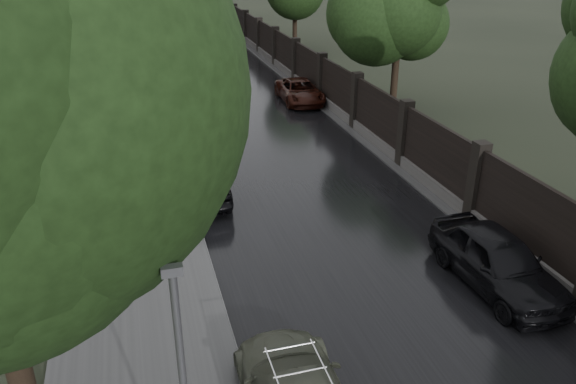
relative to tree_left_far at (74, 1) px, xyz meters
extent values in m
cube|color=#383533|center=(12.60, 2.00, -4.99)|extent=(0.40, 75.00, 0.50)
cube|color=black|center=(12.60, 2.00, -3.74)|extent=(0.15, 75.00, 2.00)
cylinder|color=black|center=(0.40, -27.00, -1.67)|extent=(0.36, 0.36, 7.15)
cylinder|color=black|center=(0.00, 0.00, -2.32)|extent=(0.36, 0.36, 5.85)
sphere|color=black|center=(0.00, 0.00, 0.02)|extent=(4.25, 4.25, 4.25)
cylinder|color=black|center=(15.50, -8.00, -2.48)|extent=(0.36, 0.36, 5.53)
sphere|color=black|center=(15.50, -8.00, -0.27)|extent=(4.08, 4.08, 4.08)
cylinder|color=black|center=(15.50, 10.00, -2.48)|extent=(0.36, 0.36, 5.53)
cube|color=#59595E|center=(2.60, -28.50, -0.19)|extent=(0.25, 0.12, 0.12)
cylinder|color=#59595E|center=(3.70, -5.00, -3.74)|extent=(0.12, 0.12, 3.00)
imported|color=#59595E|center=(3.70, -5.00, -1.74)|extent=(0.16, 0.20, 1.00)
sphere|color=#FF0C0C|center=(3.70, -5.15, -1.89)|extent=(0.14, 0.14, 0.14)
imported|color=black|center=(4.40, -15.80, -4.52)|extent=(1.76, 4.25, 1.44)
imported|color=black|center=(11.08, -23.45, -4.48)|extent=(1.93, 4.51, 1.52)
imported|color=black|center=(11.40, -4.81, -4.62)|extent=(2.20, 4.51, 1.24)
camera|label=1|loc=(2.39, -34.01, 3.23)|focal=35.00mm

